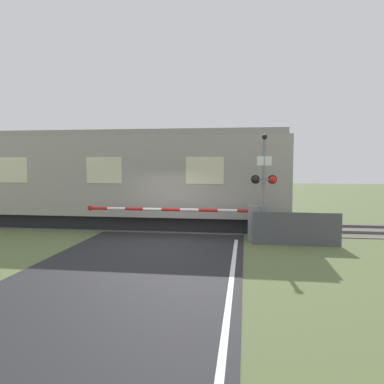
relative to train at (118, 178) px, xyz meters
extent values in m
plane|color=#5B6B3D|center=(2.70, -3.50, -2.07)|extent=(80.00, 80.00, 0.00)
cube|color=#262628|center=(2.70, -11.50, -2.06)|extent=(5.51, 20.00, 0.02)
cube|color=#666056|center=(2.70, 0.00, -2.05)|extent=(36.00, 3.20, 0.03)
cube|color=#595451|center=(2.70, -0.72, -1.99)|extent=(36.00, 0.08, 0.10)
cube|color=#595451|center=(2.70, 0.72, -1.99)|extent=(36.00, 0.08, 0.10)
cube|color=black|center=(0.00, 0.00, -1.77)|extent=(13.30, 2.64, 0.60)
cube|color=#9E998E|center=(0.00, 0.00, 0.13)|extent=(14.45, 3.11, 3.21)
cube|color=gray|center=(0.00, 0.00, 1.86)|extent=(14.17, 2.86, 0.24)
cube|color=beige|center=(3.97, -1.56, 0.37)|extent=(1.45, 0.02, 1.03)
cube|color=beige|center=(0.00, -1.56, 0.37)|extent=(1.45, 0.02, 1.03)
cube|color=beige|center=(-3.97, -1.56, 0.37)|extent=(1.45, 0.02, 1.03)
cube|color=gray|center=(5.91, -2.41, -1.44)|extent=(0.60, 0.44, 1.25)
cylinder|color=gray|center=(5.91, -2.41, -1.03)|extent=(0.16, 0.16, 0.18)
cylinder|color=red|center=(5.56, -2.41, -1.03)|extent=(0.68, 0.11, 0.11)
cylinder|color=white|center=(4.88, -2.41, -1.03)|extent=(0.68, 0.11, 0.11)
cylinder|color=red|center=(4.20, -2.41, -1.03)|extent=(0.68, 0.11, 0.11)
cylinder|color=white|center=(3.52, -2.41, -1.03)|extent=(0.68, 0.11, 0.11)
cylinder|color=red|center=(2.83, -2.41, -1.03)|extent=(0.68, 0.11, 0.11)
cylinder|color=white|center=(2.15, -2.41, -1.03)|extent=(0.68, 0.11, 0.11)
cylinder|color=red|center=(1.47, -2.41, -1.03)|extent=(0.68, 0.11, 0.11)
cylinder|color=white|center=(0.79, -2.41, -1.03)|extent=(0.68, 0.11, 0.11)
cylinder|color=red|center=(0.10, -2.41, -1.03)|extent=(0.68, 0.11, 0.11)
cylinder|color=red|center=(-0.24, -2.41, -1.03)|extent=(0.20, 0.02, 0.20)
cylinder|color=gray|center=(6.12, -2.77, -0.32)|extent=(0.11, 0.11, 3.50)
cube|color=gray|center=(6.12, -2.77, 0.10)|extent=(0.68, 0.07, 0.07)
sphere|color=black|center=(5.84, -2.82, 0.10)|extent=(0.24, 0.24, 0.24)
sphere|color=red|center=(6.41, -2.82, 0.10)|extent=(0.24, 0.24, 0.24)
cylinder|color=black|center=(5.84, -2.71, 0.10)|extent=(0.30, 0.06, 0.30)
cylinder|color=black|center=(6.41, -2.71, 0.10)|extent=(0.30, 0.06, 0.30)
cube|color=white|center=(6.12, -2.81, 0.73)|extent=(0.49, 0.02, 0.31)
sphere|color=black|center=(6.12, -2.77, 1.53)|extent=(0.18, 0.18, 0.18)
cube|color=#4C4C51|center=(7.19, -3.06, -1.52)|extent=(2.85, 0.06, 1.10)
camera|label=1|loc=(5.50, -15.62, 0.64)|focal=35.00mm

